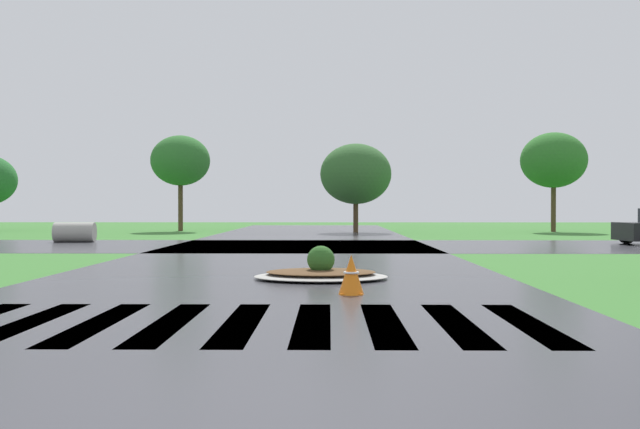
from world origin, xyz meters
name	(u,v)px	position (x,y,z in m)	size (l,w,h in m)	color
asphalt_roadway	(276,277)	(0.00, 10.00, 0.00)	(9.68, 80.00, 0.01)	#35353A
asphalt_cross_road	(300,246)	(0.00, 21.52, 0.00)	(90.00, 8.71, 0.01)	#35353A
crosswalk_stripes	(241,323)	(0.00, 4.23, 0.00)	(7.65, 3.35, 0.01)	white
median_island	(321,273)	(0.94, 9.53, 0.14)	(2.70, 1.96, 0.68)	#9E9B93
drainage_pipe_stack	(75,232)	(-9.37, 24.09, 0.41)	(1.66, 0.94, 0.81)	#9E9B93
traffic_cone	(351,275)	(1.48, 7.13, 0.33)	(0.43, 0.43, 0.67)	orange
background_treeline	(285,169)	(-1.50, 36.22, 3.65)	(37.39, 6.29, 5.75)	#4C3823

